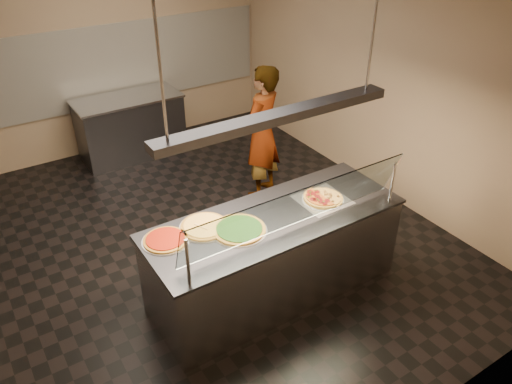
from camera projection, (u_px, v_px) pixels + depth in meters
ground at (209, 238)px, 6.00m from camera, size 5.00×6.00×0.02m
wall_back at (108, 52)px, 7.35m from camera, size 5.00×0.02×3.00m
wall_front at (430, 291)px, 3.05m from camera, size 5.00×0.02×3.00m
wall_right at (377, 78)px, 6.35m from camera, size 0.02×6.00×3.00m
tile_band at (110, 66)px, 7.43m from camera, size 4.90×0.02×1.20m
serving_counter at (274, 255)px, 4.97m from camera, size 2.53×0.94×0.93m
sneeze_guard at (298, 208)px, 4.33m from camera, size 2.29×0.18×0.54m
perforated_tray at (322, 199)px, 4.97m from camera, size 0.47×0.47×0.01m
half_pizza_pepperoni at (315, 200)px, 4.92m from camera, size 0.22×0.39×0.05m
half_pizza_sausage at (330, 195)px, 5.00m from camera, size 0.20×0.39×0.04m
pizza_spinach at (239, 229)px, 4.53m from camera, size 0.51×0.51×0.03m
pizza_cheese at (204, 226)px, 4.57m from camera, size 0.47×0.47×0.03m
pizza_tomato at (165, 240)px, 4.40m from camera, size 0.42×0.42×0.03m
pizza_spatula at (207, 226)px, 4.54m from camera, size 0.25×0.21×0.02m
prep_table at (131, 126)px, 7.59m from camera, size 1.55×0.74×0.93m
worker at (262, 134)px, 6.38m from camera, size 0.77×0.67×1.78m
heat_lamp_housing at (278, 117)px, 4.19m from camera, size 2.30×0.18×0.08m
lamp_rod_left at (161, 75)px, 3.44m from camera, size 0.02×0.02×1.01m
lamp_rod_right at (373, 34)px, 4.36m from camera, size 0.02×0.02×1.01m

